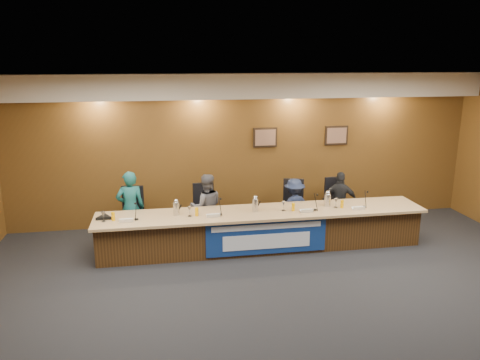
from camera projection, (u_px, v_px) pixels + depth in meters
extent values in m
plane|color=black|center=(298.00, 314.00, 6.60)|extent=(10.00, 10.00, 0.00)
cube|color=silver|center=(306.00, 83.00, 5.79)|extent=(10.00, 8.00, 0.04)
cube|color=#583816|center=(246.00, 149.00, 10.01)|extent=(10.00, 0.04, 3.20)
cube|color=beige|center=(249.00, 86.00, 9.42)|extent=(10.00, 0.50, 0.50)
cube|color=#402710|center=(262.00, 230.00, 8.80)|extent=(6.00, 0.80, 0.70)
cube|color=tan|center=(263.00, 212.00, 8.66)|extent=(6.10, 0.95, 0.05)
cube|color=navy|center=(267.00, 237.00, 8.40)|extent=(2.20, 0.02, 0.65)
cube|color=silver|center=(267.00, 227.00, 8.33)|extent=(2.00, 0.01, 0.10)
cube|color=silver|center=(267.00, 241.00, 8.40)|extent=(1.60, 0.01, 0.28)
cube|color=black|center=(265.00, 137.00, 9.98)|extent=(0.52, 0.04, 0.42)
cube|color=black|center=(336.00, 135.00, 10.24)|extent=(0.52, 0.04, 0.42)
imported|color=#14504E|center=(131.00, 208.00, 8.91)|extent=(0.57, 0.41, 1.45)
imported|color=#525157|center=(206.00, 207.00, 9.16)|extent=(0.66, 0.53, 1.33)
imported|color=#19223D|center=(294.00, 207.00, 9.48)|extent=(0.81, 0.56, 1.15)
imported|color=black|center=(340.00, 202.00, 9.62)|extent=(0.80, 0.56, 1.25)
cube|color=black|center=(132.00, 218.00, 9.06)|extent=(0.55, 0.55, 0.08)
cube|color=black|center=(206.00, 214.00, 9.30)|extent=(0.53, 0.53, 0.08)
cube|color=black|center=(292.00, 209.00, 9.60)|extent=(0.61, 0.61, 0.08)
cube|color=black|center=(338.00, 207.00, 9.76)|extent=(0.53, 0.53, 0.08)
cube|color=white|center=(126.00, 220.00, 8.03)|extent=(0.24, 0.08, 0.10)
cylinder|color=black|center=(136.00, 219.00, 8.19)|extent=(0.07, 0.07, 0.02)
cylinder|color=#EAA600|center=(113.00, 216.00, 8.13)|extent=(0.06, 0.06, 0.15)
cylinder|color=silver|center=(103.00, 217.00, 8.08)|extent=(0.08, 0.08, 0.18)
cube|color=white|center=(214.00, 215.00, 8.28)|extent=(0.24, 0.08, 0.10)
cylinder|color=black|center=(220.00, 214.00, 8.45)|extent=(0.07, 0.07, 0.02)
cylinder|color=#EAA600|center=(197.00, 212.00, 8.37)|extent=(0.06, 0.06, 0.15)
cylinder|color=silver|center=(190.00, 212.00, 8.34)|extent=(0.08, 0.08, 0.18)
cube|color=white|center=(307.00, 210.00, 8.54)|extent=(0.24, 0.08, 0.10)
cylinder|color=black|center=(315.00, 210.00, 8.69)|extent=(0.07, 0.07, 0.02)
cylinder|color=#EAA600|center=(293.00, 207.00, 8.65)|extent=(0.06, 0.06, 0.15)
cylinder|color=silver|center=(284.00, 206.00, 8.65)|extent=(0.08, 0.08, 0.18)
cube|color=white|center=(359.00, 208.00, 8.69)|extent=(0.24, 0.08, 0.10)
cylinder|color=black|center=(364.00, 207.00, 8.87)|extent=(0.07, 0.07, 0.02)
cylinder|color=#EAA600|center=(342.00, 204.00, 8.81)|extent=(0.06, 0.06, 0.15)
cylinder|color=silver|center=(336.00, 203.00, 8.83)|extent=(0.08, 0.08, 0.18)
cylinder|color=silver|center=(176.00, 209.00, 8.41)|extent=(0.11, 0.11, 0.24)
cylinder|color=silver|center=(255.00, 205.00, 8.60)|extent=(0.11, 0.11, 0.25)
cylinder|color=silver|center=(327.00, 200.00, 8.91)|extent=(0.13, 0.13, 0.24)
cylinder|color=black|center=(104.00, 217.00, 8.24)|extent=(0.32, 0.32, 0.05)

